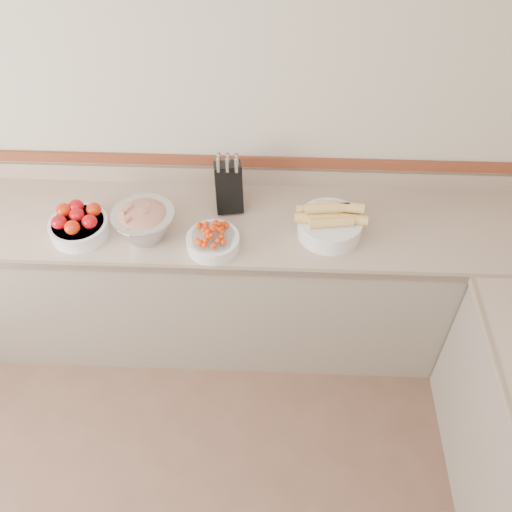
{
  "coord_description": "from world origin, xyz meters",
  "views": [
    {
      "loc": [
        0.42,
        -0.44,
        2.9
      ],
      "look_at": [
        0.35,
        1.35,
        1.0
      ],
      "focal_mm": 40.0,
      "sensor_mm": 36.0,
      "label": 1
    }
  ],
  "objects_px": {
    "knife_block": "(229,186)",
    "tomato_bowl": "(78,224)",
    "cherry_tomato_bowl": "(213,240)",
    "rhubarb_bowl": "(144,222)",
    "corn_bowl": "(330,222)"
  },
  "relations": [
    {
      "from": "corn_bowl",
      "to": "rhubarb_bowl",
      "type": "height_order",
      "value": "corn_bowl"
    },
    {
      "from": "cherry_tomato_bowl",
      "to": "tomato_bowl",
      "type": "bearing_deg",
      "value": 174.15
    },
    {
      "from": "knife_block",
      "to": "rhubarb_bowl",
      "type": "bearing_deg",
      "value": -149.74
    },
    {
      "from": "tomato_bowl",
      "to": "rhubarb_bowl",
      "type": "xyz_separation_m",
      "value": [
        0.33,
        0.0,
        0.03
      ]
    },
    {
      "from": "corn_bowl",
      "to": "rhubarb_bowl",
      "type": "xyz_separation_m",
      "value": [
        -0.91,
        -0.05,
        0.02
      ]
    },
    {
      "from": "knife_block",
      "to": "rhubarb_bowl",
      "type": "height_order",
      "value": "knife_block"
    },
    {
      "from": "rhubarb_bowl",
      "to": "corn_bowl",
      "type": "bearing_deg",
      "value": 3.22
    },
    {
      "from": "tomato_bowl",
      "to": "cherry_tomato_bowl",
      "type": "distance_m",
      "value": 0.67
    },
    {
      "from": "knife_block",
      "to": "tomato_bowl",
      "type": "distance_m",
      "value": 0.77
    },
    {
      "from": "tomato_bowl",
      "to": "cherry_tomato_bowl",
      "type": "relative_size",
      "value": 1.13
    },
    {
      "from": "tomato_bowl",
      "to": "corn_bowl",
      "type": "bearing_deg",
      "value": 2.4
    },
    {
      "from": "tomato_bowl",
      "to": "cherry_tomato_bowl",
      "type": "xyz_separation_m",
      "value": [
        0.67,
        -0.07,
        -0.01
      ]
    },
    {
      "from": "tomato_bowl",
      "to": "rhubarb_bowl",
      "type": "height_order",
      "value": "rhubarb_bowl"
    },
    {
      "from": "cherry_tomato_bowl",
      "to": "rhubarb_bowl",
      "type": "relative_size",
      "value": 0.84
    },
    {
      "from": "corn_bowl",
      "to": "cherry_tomato_bowl",
      "type": "bearing_deg",
      "value": -168.04
    }
  ]
}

